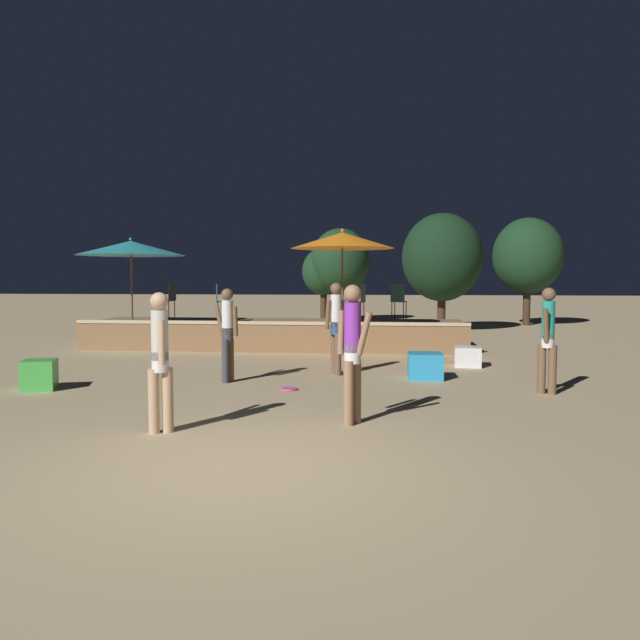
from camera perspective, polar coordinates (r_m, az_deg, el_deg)
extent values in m
plane|color=tan|center=(6.11, -7.46, -13.68)|extent=(120.00, 120.00, 0.00)
cube|color=olive|center=(16.46, -4.03, -1.31)|extent=(9.74, 2.46, 0.70)
cube|color=#CCB793|center=(15.26, -4.83, -0.26)|extent=(9.74, 0.12, 0.08)
cylinder|color=brown|center=(14.72, 2.04, 1.65)|extent=(0.05, 0.05, 2.52)
cone|color=orange|center=(14.73, 2.06, 7.29)|extent=(2.44, 2.44, 0.38)
sphere|color=orange|center=(14.75, 2.06, 8.17)|extent=(0.08, 0.08, 0.08)
cylinder|color=brown|center=(16.35, -16.81, 1.48)|extent=(0.05, 0.05, 2.39)
cone|color=teal|center=(16.35, -16.91, 6.31)|extent=(2.67, 2.67, 0.36)
sphere|color=teal|center=(16.36, -16.93, 7.08)|extent=(0.08, 0.08, 0.08)
cube|color=#2D9EDB|center=(11.52, 9.58, -4.16)|extent=(0.63, 0.63, 0.47)
cube|color=#4CC651|center=(11.26, -24.29, -4.59)|extent=(0.64, 0.64, 0.49)
cube|color=white|center=(13.28, 13.37, -3.28)|extent=(0.59, 0.59, 0.41)
cylinder|color=#3F3F47|center=(11.04, -8.64, -3.75)|extent=(0.13, 0.13, 0.76)
cylinder|color=brown|center=(11.17, -8.20, -3.65)|extent=(0.13, 0.13, 0.76)
cylinder|color=#3F3F47|center=(11.06, -8.44, -1.33)|extent=(0.20, 0.20, 0.24)
cylinder|color=white|center=(11.03, -8.46, 0.28)|extent=(0.20, 0.20, 0.58)
cylinder|color=brown|center=(10.95, -7.75, -0.12)|extent=(0.12, 0.11, 0.52)
cylinder|color=brown|center=(11.12, -9.16, -0.07)|extent=(0.22, 0.14, 0.52)
sphere|color=brown|center=(11.01, -8.48, 2.32)|extent=(0.21, 0.21, 0.21)
cylinder|color=brown|center=(11.76, 1.64, -3.12)|extent=(0.13, 0.13, 0.81)
cylinder|color=brown|center=(11.92, 1.31, -3.03)|extent=(0.13, 0.13, 0.81)
cylinder|color=#2D4C7F|center=(11.79, 1.48, -0.74)|extent=(0.21, 0.21, 0.24)
cylinder|color=white|center=(11.77, 1.48, 0.85)|extent=(0.21, 0.21, 0.62)
cylinder|color=brown|center=(11.84, 2.23, 0.53)|extent=(0.13, 0.12, 0.55)
cylinder|color=brown|center=(11.70, 0.72, 0.50)|extent=(0.14, 0.13, 0.55)
sphere|color=brown|center=(11.75, 1.48, 2.89)|extent=(0.22, 0.22, 0.22)
cylinder|color=#997051|center=(7.81, 2.62, -6.70)|extent=(0.13, 0.13, 0.81)
cylinder|color=#997051|center=(7.95, 3.31, -6.52)|extent=(0.13, 0.13, 0.81)
cylinder|color=white|center=(7.80, 2.98, -3.10)|extent=(0.21, 0.21, 0.24)
cylinder|color=purple|center=(7.77, 2.99, -0.68)|extent=(0.21, 0.21, 0.62)
cylinder|color=#997051|center=(7.68, 4.05, -1.25)|extent=(0.24, 0.18, 0.55)
cylinder|color=#997051|center=(7.87, 1.95, -1.12)|extent=(0.12, 0.12, 0.55)
sphere|color=#997051|center=(7.75, 3.00, 2.43)|extent=(0.22, 0.22, 0.22)
cylinder|color=tan|center=(7.67, -14.96, -7.18)|extent=(0.13, 0.13, 0.77)
cylinder|color=tan|center=(7.69, -13.75, -7.13)|extent=(0.13, 0.13, 0.77)
cylinder|color=white|center=(7.61, -14.41, -3.72)|extent=(0.20, 0.20, 0.24)
cylinder|color=beige|center=(7.57, -14.45, -1.35)|extent=(0.20, 0.20, 0.59)
cylinder|color=tan|center=(7.42, -14.28, -2.00)|extent=(0.11, 0.11, 0.52)
cylinder|color=tan|center=(7.74, -14.59, -1.77)|extent=(0.18, 0.24, 0.53)
sphere|color=tan|center=(7.55, -14.50, 1.67)|extent=(0.21, 0.21, 0.21)
cylinder|color=brown|center=(10.53, 19.60, -4.26)|extent=(0.13, 0.13, 0.78)
cylinder|color=brown|center=(10.50, 20.48, -4.30)|extent=(0.13, 0.13, 0.78)
cylinder|color=white|center=(10.46, 20.10, -1.74)|extent=(0.20, 0.20, 0.24)
cylinder|color=teal|center=(10.44, 20.14, 0.00)|extent=(0.20, 0.20, 0.60)
cylinder|color=brown|center=(10.28, 19.96, -0.44)|extent=(0.16, 0.22, 0.53)
cylinder|color=brown|center=(10.60, 20.30, -0.33)|extent=(0.13, 0.16, 0.53)
sphere|color=brown|center=(10.42, 20.19, 2.22)|extent=(0.21, 0.21, 0.21)
cylinder|color=#1E4C47|center=(15.97, -8.26, 0.85)|extent=(0.02, 0.02, 0.45)
cylinder|color=#1E4C47|center=(16.27, -8.27, 0.91)|extent=(0.02, 0.02, 0.45)
cylinder|color=#1E4C47|center=(15.97, -9.34, 0.84)|extent=(0.02, 0.02, 0.45)
cylinder|color=#1E4C47|center=(16.27, -9.32, 0.89)|extent=(0.02, 0.02, 0.45)
cylinder|color=#1E4C47|center=(16.11, -8.80, 1.67)|extent=(0.40, 0.40, 0.02)
cube|color=#1E4C47|center=(16.10, -9.42, 2.46)|extent=(0.12, 0.36, 0.45)
cylinder|color=#2D3338|center=(17.31, -14.02, 1.01)|extent=(0.02, 0.02, 0.45)
cylinder|color=#2D3338|center=(17.06, -14.53, 0.96)|extent=(0.02, 0.02, 0.45)
cylinder|color=#2D3338|center=(17.17, -13.15, 1.00)|extent=(0.02, 0.02, 0.45)
cylinder|color=#2D3338|center=(16.90, -13.65, 0.95)|extent=(0.02, 0.02, 0.45)
cylinder|color=#2D3338|center=(17.10, -13.85, 1.73)|extent=(0.40, 0.40, 0.02)
cube|color=#2D3338|center=(17.01, -13.37, 2.49)|extent=(0.09, 0.36, 0.45)
cylinder|color=#1E4C47|center=(16.19, 7.88, 0.90)|extent=(0.02, 0.02, 0.45)
cylinder|color=#1E4C47|center=(16.26, 6.85, 0.92)|extent=(0.02, 0.02, 0.45)
cylinder|color=#1E4C47|center=(15.90, 7.63, 0.84)|extent=(0.02, 0.02, 0.45)
cylinder|color=#1E4C47|center=(15.97, 6.59, 0.87)|extent=(0.02, 0.02, 0.45)
cylinder|color=#1E4C47|center=(16.07, 7.24, 1.68)|extent=(0.40, 0.40, 0.02)
cube|color=#1E4C47|center=(15.90, 7.11, 2.47)|extent=(0.36, 0.12, 0.45)
cylinder|color=#47474C|center=(15.82, 2.98, 0.86)|extent=(0.02, 0.02, 0.45)
cylinder|color=#47474C|center=(15.54, 2.67, 0.80)|extent=(0.02, 0.02, 0.45)
cylinder|color=#47474C|center=(15.74, 4.03, 0.84)|extent=(0.02, 0.02, 0.45)
cylinder|color=#47474C|center=(15.45, 3.74, 0.78)|extent=(0.02, 0.02, 0.45)
cylinder|color=#47474C|center=(15.63, 3.36, 1.64)|extent=(0.40, 0.40, 0.02)
cube|color=#47474C|center=(15.58, 3.97, 2.46)|extent=(0.11, 0.36, 0.45)
cylinder|color=#E54C99|center=(10.28, -2.80, -6.32)|extent=(0.26, 0.26, 0.03)
cylinder|color=#3D2B1C|center=(26.31, 1.85, 1.44)|extent=(0.28, 0.28, 1.41)
ellipsoid|color=#19381E|center=(26.30, 1.86, 5.42)|extent=(2.48, 2.48, 2.73)
cylinder|color=#3D2B1C|center=(26.60, 0.33, 1.32)|extent=(0.28, 0.28, 1.28)
ellipsoid|color=#19381E|center=(26.58, 0.33, 4.48)|extent=(1.83, 1.83, 2.01)
cylinder|color=#3D2B1C|center=(25.32, 18.37, 1.23)|extent=(0.28, 0.28, 1.49)
ellipsoid|color=#19381E|center=(25.31, 18.46, 5.61)|extent=(2.64, 2.64, 2.90)
cylinder|color=#3D2B1C|center=(21.86, 11.04, 0.71)|extent=(0.28, 0.28, 1.30)
ellipsoid|color=black|center=(21.84, 11.10, 5.65)|extent=(2.74, 2.74, 3.01)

